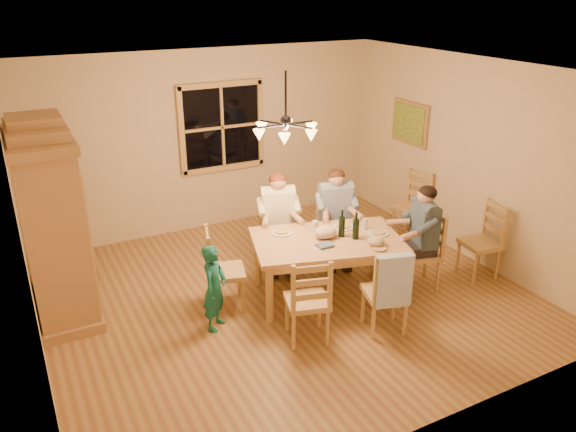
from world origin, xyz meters
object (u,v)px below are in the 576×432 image
child (214,288)px  chair_end_left (227,283)px  dining_table (327,247)px  adult_woman (278,210)px  wine_bottle_a (342,223)px  chair_spare_front (478,254)px  chair_near_right (384,305)px  chair_far_right (334,242)px  adult_plaid_man (336,205)px  chair_near_left (307,313)px  chair_far_left (278,247)px  adult_slate_man (423,224)px  chair_end_right (419,264)px  chandelier (286,129)px  wine_bottle_b (356,226)px  chair_spare_back (410,217)px  armoire (53,227)px

child → chair_end_left: bearing=6.8°
dining_table → adult_woman: adult_woman is taller
wine_bottle_a → chair_spare_front: 1.98m
chair_near_right → child: child is taller
chair_far_right → adult_plaid_man: adult_plaid_man is taller
chair_near_left → adult_plaid_man: 1.89m
chair_far_left → adult_slate_man: 1.91m
chair_end_right → adult_slate_man: (-0.00, 0.00, 0.54)m
child → adult_plaid_man: bearing=-25.5°
dining_table → chair_near_left: size_ratio=1.98×
chair_far_right → adult_woman: adult_woman is taller
adult_plaid_man → child: size_ratio=0.88×
chair_near_left → chair_near_right: (0.83, -0.24, 0.00)m
chair_spare_front → wine_bottle_a: bearing=83.8°
chair_near_left → chair_near_right: 0.87m
chair_far_left → adult_slate_man: (1.35, -1.24, 0.54)m
chandelier → wine_bottle_b: 1.41m
chair_end_left → chair_end_right: bearing=90.0°
child → chandelier: bearing=-32.1°
chair_end_left → wine_bottle_b: bearing=87.9°
adult_plaid_man → child: (-1.98, -0.72, -0.34)m
adult_woman → wine_bottle_b: (0.49, -1.05, 0.08)m
adult_woman → wine_bottle_b: 1.16m
chair_far_left → chair_end_left: 1.12m
adult_woman → chair_spare_back: (2.21, 0.01, -0.54)m
chair_end_right → wine_bottle_b: size_ratio=3.00×
chair_end_right → chair_far_right: bearing=46.6°
wine_bottle_a → chair_spare_back: wine_bottle_a is taller
chair_far_right → chair_end_right: (0.61, -1.03, 0.00)m
chair_near_left → child: (-0.79, 0.64, 0.20)m
armoire → chair_spare_back: size_ratio=2.32×
chandelier → chair_near_left: bearing=-103.2°
chandelier → chair_near_left: chandelier is taller
adult_plaid_man → wine_bottle_a: size_ratio=2.65×
dining_table → chair_spare_front: 2.10m
armoire → chair_near_left: armoire is taller
chair_end_right → adult_woman: bearing=63.4°
chair_far_left → child: (-1.24, -0.93, 0.20)m
armoire → chair_far_left: armoire is taller
chair_near_left → chair_end_right: (1.80, 0.34, 0.00)m
armoire → adult_woman: armoire is taller
chair_near_right → adult_woman: size_ratio=1.13×
armoire → adult_plaid_man: bearing=-7.2°
adult_plaid_man → adult_slate_man: same height
chandelier → armoire: chandelier is taller
chandelier → child: bearing=-166.6°
dining_table → wine_bottle_b: (0.30, -0.14, 0.27)m
chair_far_right → adult_plaid_man: 0.54m
chair_end_left → adult_plaid_man: 1.83m
child → chair_spare_front: bearing=-52.8°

